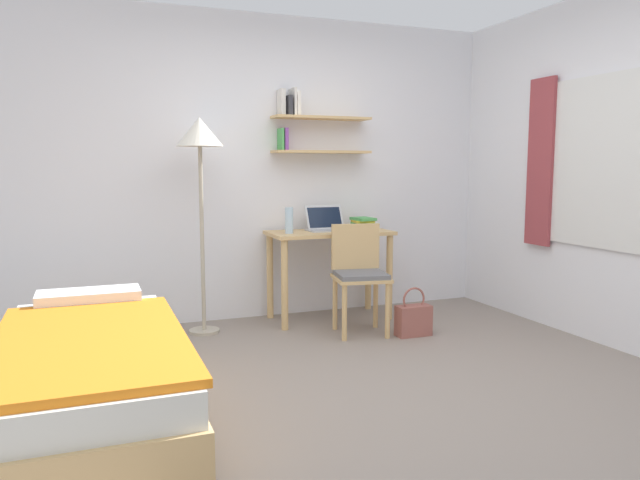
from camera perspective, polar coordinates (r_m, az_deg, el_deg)
The scene contains 11 objects.
ground_plane at distance 3.67m, azimuth 5.25°, elevation -14.11°, with size 5.28×5.28×0.00m, color gray.
wall_back at distance 5.31m, azimuth -4.31°, elevation 6.84°, with size 4.40×0.27×2.60m.
wall_right at distance 4.72m, azimuth 27.95°, elevation 5.98°, with size 0.10×4.40×2.60m.
bed at distance 3.42m, azimuth -20.74°, elevation -11.87°, with size 0.90×1.98×0.54m.
desk at distance 5.19m, azimuth 0.90°, elevation -0.86°, with size 1.04×0.51×0.77m.
desk_chair at distance 4.79m, azimuth 3.72°, elevation -3.03°, with size 0.47×0.46×0.86m.
standing_lamp at distance 4.79m, azimuth -11.28°, elevation 8.70°, with size 0.36×0.36×1.69m.
laptop at distance 5.22m, azimuth 0.58°, elevation 1.51°, with size 0.34×0.24×0.22m.
water_bottle at distance 4.98m, azimuth -2.94°, elevation 1.85°, with size 0.07×0.07×0.22m, color silver.
book_stack at distance 5.34m, azimuth 4.10°, elevation 1.59°, with size 0.19×0.23×0.10m.
handbag at distance 4.81m, azimuth 8.82°, elevation -7.41°, with size 0.28×0.13×0.39m.
Camera 1 is at (-1.53, -3.06, 1.32)m, focal length 33.86 mm.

